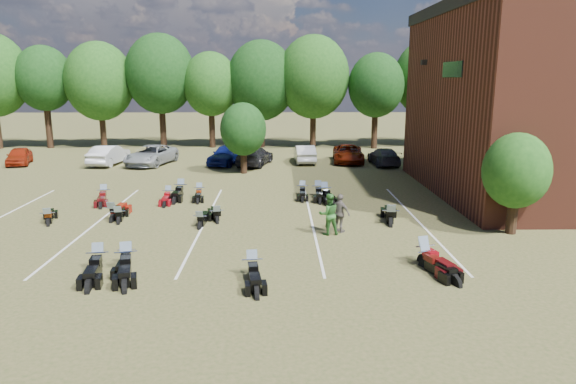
{
  "coord_description": "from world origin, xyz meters",
  "views": [
    {
      "loc": [
        0.48,
        -20.12,
        6.6
      ],
      "look_at": [
        0.91,
        4.0,
        1.2
      ],
      "focal_mm": 32.0,
      "sensor_mm": 36.0,
      "label": 1
    }
  ],
  "objects_px": {
    "person_grey": "(340,213)",
    "motorcycle_7": "(113,221)",
    "car_4": "(227,154)",
    "person_green": "(329,214)",
    "motorcycle_14": "(104,201)",
    "motorcycle_3": "(99,271)",
    "car_0": "(19,156)"
  },
  "relations": [
    {
      "from": "car_0",
      "to": "car_4",
      "type": "bearing_deg",
      "value": -17.56
    },
    {
      "from": "person_grey",
      "to": "motorcycle_3",
      "type": "height_order",
      "value": "person_grey"
    },
    {
      "from": "person_grey",
      "to": "motorcycle_7",
      "type": "height_order",
      "value": "person_grey"
    },
    {
      "from": "car_0",
      "to": "person_grey",
      "type": "xyz_separation_m",
      "value": [
        22.76,
        -18.27,
        0.2
      ]
    },
    {
      "from": "person_grey",
      "to": "motorcycle_7",
      "type": "bearing_deg",
      "value": 32.71
    },
    {
      "from": "motorcycle_7",
      "to": "motorcycle_14",
      "type": "height_order",
      "value": "motorcycle_7"
    },
    {
      "from": "person_green",
      "to": "motorcycle_7",
      "type": "height_order",
      "value": "person_green"
    },
    {
      "from": "car_0",
      "to": "motorcycle_7",
      "type": "bearing_deg",
      "value": -69.49
    },
    {
      "from": "person_green",
      "to": "motorcycle_3",
      "type": "xyz_separation_m",
      "value": [
        -8.43,
        -4.09,
        -0.9
      ]
    },
    {
      "from": "person_grey",
      "to": "motorcycle_14",
      "type": "bearing_deg",
      "value": 16.97
    },
    {
      "from": "motorcycle_7",
      "to": "motorcycle_3",
      "type": "bearing_deg",
      "value": 105.3
    },
    {
      "from": "car_4",
      "to": "motorcycle_7",
      "type": "relative_size",
      "value": 1.92
    },
    {
      "from": "motorcycle_3",
      "to": "car_0",
      "type": "bearing_deg",
      "value": 112.3
    },
    {
      "from": "person_green",
      "to": "person_grey",
      "type": "height_order",
      "value": "person_green"
    },
    {
      "from": "car_0",
      "to": "person_grey",
      "type": "height_order",
      "value": "person_grey"
    },
    {
      "from": "car_4",
      "to": "person_green",
      "type": "bearing_deg",
      "value": -54.01
    },
    {
      "from": "motorcycle_7",
      "to": "motorcycle_14",
      "type": "xyz_separation_m",
      "value": [
        -1.75,
        4.08,
        0.0
      ]
    },
    {
      "from": "car_0",
      "to": "person_green",
      "type": "xyz_separation_m",
      "value": [
        22.24,
        -18.58,
        0.24
      ]
    },
    {
      "from": "person_green",
      "to": "motorcycle_3",
      "type": "bearing_deg",
      "value": 14.41
    },
    {
      "from": "person_green",
      "to": "motorcycle_3",
      "type": "height_order",
      "value": "person_green"
    },
    {
      "from": "car_4",
      "to": "motorcycle_14",
      "type": "height_order",
      "value": "car_4"
    },
    {
      "from": "motorcycle_3",
      "to": "motorcycle_7",
      "type": "distance_m",
      "value": 6.51
    },
    {
      "from": "car_4",
      "to": "motorcycle_3",
      "type": "distance_m",
      "value": 22.5
    },
    {
      "from": "car_0",
      "to": "car_4",
      "type": "distance_m",
      "value": 16.12
    },
    {
      "from": "car_0",
      "to": "motorcycle_3",
      "type": "distance_m",
      "value": 26.55
    },
    {
      "from": "person_grey",
      "to": "motorcycle_7",
      "type": "distance_m",
      "value": 10.66
    },
    {
      "from": "car_0",
      "to": "person_green",
      "type": "relative_size",
      "value": 2.14
    },
    {
      "from": "person_grey",
      "to": "motorcycle_3",
      "type": "xyz_separation_m",
      "value": [
        -8.95,
        -4.4,
        -0.86
      ]
    },
    {
      "from": "person_green",
      "to": "motorcycle_7",
      "type": "bearing_deg",
      "value": -24.21
    },
    {
      "from": "car_0",
      "to": "motorcycle_7",
      "type": "xyz_separation_m",
      "value": [
        12.31,
        -16.33,
        -0.66
      ]
    },
    {
      "from": "person_green",
      "to": "motorcycle_3",
      "type": "relative_size",
      "value": 0.74
    },
    {
      "from": "person_grey",
      "to": "motorcycle_3",
      "type": "distance_m",
      "value": 10.01
    }
  ]
}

